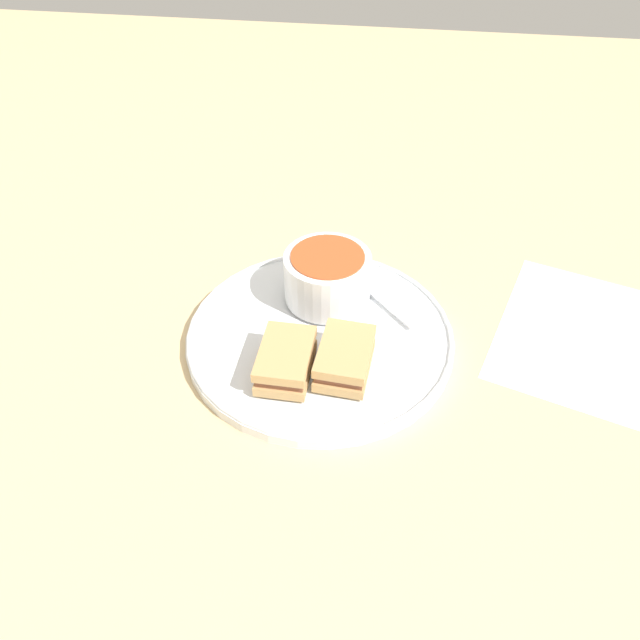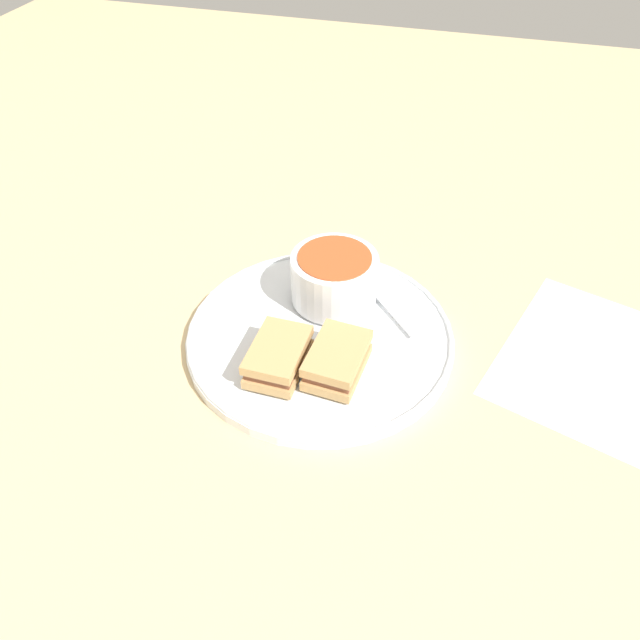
{
  "view_description": "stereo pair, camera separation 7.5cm",
  "coord_description": "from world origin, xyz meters",
  "px_view_note": "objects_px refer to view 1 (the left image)",
  "views": [
    {
      "loc": [
        -0.08,
        0.55,
        0.54
      ],
      "look_at": [
        0.0,
        0.0,
        0.04
      ],
      "focal_mm": 35.0,
      "sensor_mm": 36.0,
      "label": 1
    },
    {
      "loc": [
        -0.15,
        0.53,
        0.54
      ],
      "look_at": [
        0.0,
        0.0,
        0.04
      ],
      "focal_mm": 35.0,
      "sensor_mm": 36.0,
      "label": 2
    }
  ],
  "objects_px": {
    "soup_bowl": "(330,277)",
    "spoon": "(363,284)",
    "sandwich_half_far": "(345,358)",
    "sandwich_half_near": "(286,360)"
  },
  "relations": [
    {
      "from": "spoon",
      "to": "sandwich_half_near",
      "type": "distance_m",
      "value": 0.18
    },
    {
      "from": "sandwich_half_near",
      "to": "soup_bowl",
      "type": "bearing_deg",
      "value": -103.25
    },
    {
      "from": "sandwich_half_far",
      "to": "spoon",
      "type": "bearing_deg",
      "value": -92.83
    },
    {
      "from": "sandwich_half_near",
      "to": "sandwich_half_far",
      "type": "distance_m",
      "value": 0.07
    },
    {
      "from": "soup_bowl",
      "to": "sandwich_half_near",
      "type": "bearing_deg",
      "value": 76.75
    },
    {
      "from": "soup_bowl",
      "to": "sandwich_half_far",
      "type": "height_order",
      "value": "soup_bowl"
    },
    {
      "from": "spoon",
      "to": "sandwich_half_far",
      "type": "distance_m",
      "value": 0.15
    },
    {
      "from": "soup_bowl",
      "to": "spoon",
      "type": "distance_m",
      "value": 0.06
    },
    {
      "from": "soup_bowl",
      "to": "sandwich_half_near",
      "type": "xyz_separation_m",
      "value": [
        0.03,
        0.14,
        -0.02
      ]
    },
    {
      "from": "spoon",
      "to": "sandwich_half_near",
      "type": "relative_size",
      "value": 1.18
    }
  ]
}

